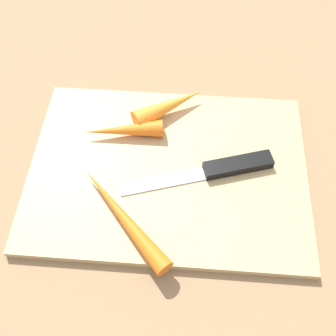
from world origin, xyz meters
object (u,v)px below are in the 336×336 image
Objects in this scene: knife at (228,167)px; carrot_medium at (123,130)px; carrot_longest at (123,216)px; carrot_shortest at (169,106)px; cutting_board at (168,170)px.

knife is 0.15m from carrot_medium.
knife is 0.15m from carrot_longest.
carrot_medium is at bearing -177.14° from carrot_shortest.
cutting_board is 3.36× the size of carrot_medium.
knife is (0.08, 0.00, 0.01)m from cutting_board.
carrot_medium reaches higher than knife.
carrot_medium is (-0.06, -0.05, -0.00)m from carrot_shortest.
carrot_longest is (-0.05, -0.08, 0.02)m from cutting_board.
cutting_board is 0.09m from carrot_longest.
carrot_shortest is at bearing -150.09° from carrot_medium.
cutting_board is 0.10m from carrot_shortest.
knife is at bearing -99.77° from carrot_longest.
carrot_shortest is 0.65× the size of carrot_longest.
carrot_medium is at bearing 143.20° from cutting_board.
carrot_medium is at bearing -35.28° from carrot_longest.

